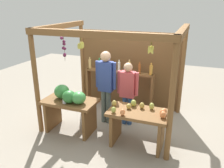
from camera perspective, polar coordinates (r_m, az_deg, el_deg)
ground_plane at (r=5.53m, az=0.75°, el=-9.11°), size 12.00×12.00×0.00m
market_stall at (r=5.43m, az=2.36°, el=5.26°), size 2.82×2.12×2.21m
fruit_counter_left at (r=4.91m, az=-10.53°, el=-4.68°), size 1.14×0.64×1.02m
fruit_counter_right at (r=4.45m, az=6.57°, el=-8.90°), size 1.14×0.65×0.87m
bottle_shelf_unit at (r=5.92m, az=1.72°, el=1.27°), size 1.81×0.22×1.33m
vendor_man at (r=5.07m, az=-1.54°, el=0.76°), size 0.48×0.23×1.69m
vendor_woman at (r=5.06m, az=3.91°, el=-1.26°), size 0.48×0.20×1.46m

